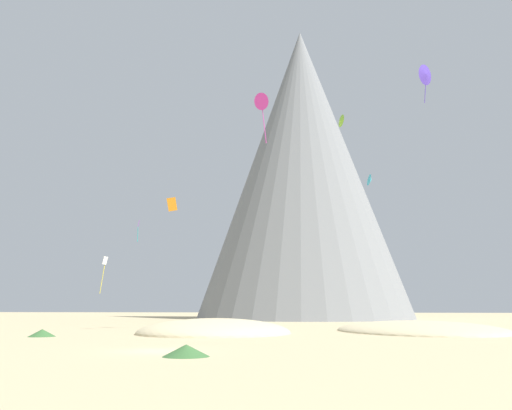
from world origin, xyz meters
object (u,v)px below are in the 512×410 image
Objects in this scene: rock_massif at (303,184)px; kite_cyan_mid at (370,180)px; kite_white_low at (104,267)px; bush_scatter_east at (220,328)px; kite_indigo_high at (426,75)px; kite_violet_mid at (138,227)px; bush_mid_center at (263,333)px; bush_low_patch at (186,350)px; kite_lime_high at (340,121)px; bush_ridge_crest at (42,333)px; kite_orange_mid at (172,204)px; kite_magenta_mid at (262,102)px.

kite_cyan_mid is (9.38, -62.63, -14.29)m from rock_massif.
bush_scatter_east is at bearing 134.21° from kite_white_low.
kite_violet_mid is (-44.95, 26.07, -14.05)m from kite_indigo_high.
bush_mid_center is 49.01m from kite_violet_mid.
kite_violet_mid is at bearing -133.32° from rock_massif.
bush_low_patch is 49.72m from kite_indigo_high.
bush_scatter_east is at bearing -47.44° from kite_lime_high.
rock_massif is 64.92m from kite_cyan_mid.
kite_lime_high is (35.43, -2.51, 17.04)m from kite_violet_mid.
kite_orange_mid is at bearing 56.89° from bush_ridge_crest.
bush_mid_center is 0.04× the size of rock_massif.
kite_orange_mid reaches higher than kite_white_low.
rock_massif reaches higher than bush_scatter_east.
bush_ridge_crest is 0.04× the size of rock_massif.
kite_magenta_mid is (-2.30, -60.86, -4.32)m from rock_massif.
bush_ridge_crest is at bearing -143.85° from kite_violet_mid.
kite_lime_high is (9.13, 35.58, 33.14)m from bush_mid_center.
kite_orange_mid is at bearing -127.29° from kite_violet_mid.
bush_scatter_east is 38.79m from kite_indigo_high.
kite_white_low is at bearing 137.68° from bush_scatter_east.
kite_violet_mid reaches higher than bush_mid_center.
rock_massif is at bearing 74.12° from bush_ridge_crest.
kite_cyan_mid reaches higher than kite_white_low.
bush_scatter_east is 69.60m from rock_massif.
bush_scatter_east is 0.02× the size of rock_massif.
kite_white_low is 35.39m from kite_magenta_mid.
bush_scatter_east is 25.61m from kite_magenta_mid.
kite_magenta_mid is at bearing 97.25° from bush_mid_center.
kite_magenta_mid is 41.52m from kite_violet_mid.
bush_ridge_crest reaches higher than bush_mid_center.
bush_ridge_crest is 0.49× the size of kite_indigo_high.
kite_violet_mid is (-24.61, 60.07, 15.98)m from bush_low_patch.
kite_lime_high is at bearing 75.60° from bush_mid_center.
kite_indigo_high is 18.08m from kite_cyan_mid.
bush_low_patch is at bearing -44.06° from bush_ridge_crest.
bush_low_patch is 22.04m from bush_mid_center.
kite_orange_mid is at bearing 144.34° from kite_indigo_high.
kite_white_low is at bearing -94.73° from kite_lime_high.
bush_low_patch is 0.52× the size of kite_indigo_high.
rock_massif reaches higher than kite_orange_mid.
kite_white_low reaches higher than bush_ridge_crest.
bush_scatter_east is at bearing 97.11° from bush_low_patch.
kite_violet_mid reaches higher than kite_white_low.
kite_cyan_mid is at bearing 18.28° from bush_ridge_crest.
kite_violet_mid is (-15.04, 30.96, 2.22)m from kite_orange_mid.
kite_lime_high reaches higher than kite_magenta_mid.
bush_scatter_east is 15.13m from kite_orange_mid.
bush_low_patch is at bearing 118.24° from kite_magenta_mid.
rock_massif reaches higher than kite_magenta_mid.
kite_orange_mid is at bearing 159.58° from bush_scatter_east.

